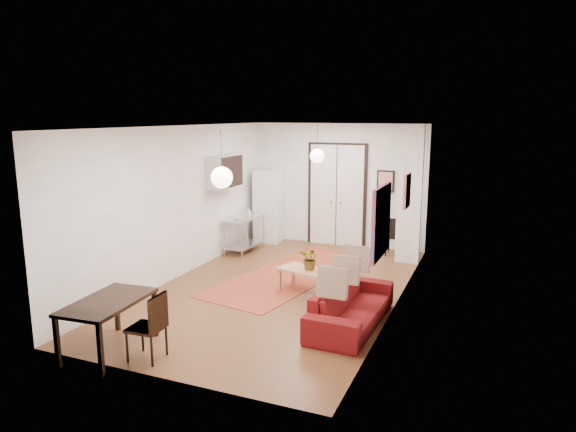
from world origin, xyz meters
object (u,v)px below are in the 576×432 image
at_px(kitchen_counter, 244,230).
at_px(dining_chair_far, 150,319).
at_px(coffee_table, 305,272).
at_px(dining_chair_near, 150,319).
at_px(sofa, 351,305).
at_px(dining_table, 108,306).
at_px(black_side_chair, 396,232).
at_px(fridge, 269,206).

relative_size(kitchen_counter, dining_chair_far, 1.24).
height_order(coffee_table, dining_chair_near, dining_chair_near).
bearing_deg(sofa, dining_table, 129.02).
distance_m(dining_table, black_side_chair, 6.79).
bearing_deg(dining_table, kitchen_counter, 97.09).
distance_m(dining_table, dining_chair_near, 0.62).
relative_size(dining_chair_far, black_side_chair, 1.01).
distance_m(fridge, dining_table, 6.33).
height_order(dining_table, dining_chair_near, dining_chair_near).
bearing_deg(coffee_table, fridge, 124.22).
bearing_deg(coffee_table, kitchen_counter, 138.07).
xyz_separation_m(coffee_table, kitchen_counter, (-2.23, 2.01, 0.14)).
relative_size(dining_chair_near, black_side_chair, 1.01).
bearing_deg(fridge, kitchen_counter, -101.72).
height_order(sofa, dining_chair_near, dining_chair_near).
bearing_deg(kitchen_counter, fridge, 88.52).
distance_m(sofa, dining_chair_near, 2.93).
relative_size(sofa, dining_chair_far, 2.35).
bearing_deg(dining_chair_near, dining_table, -86.08).
xyz_separation_m(sofa, kitchen_counter, (-3.38, 3.10, 0.20)).
relative_size(sofa, coffee_table, 1.98).
bearing_deg(coffee_table, dining_table, -116.58).
distance_m(sofa, dining_table, 3.45).
relative_size(dining_table, dining_chair_near, 1.51).
distance_m(coffee_table, dining_table, 3.56).
distance_m(sofa, black_side_chair, 4.19).
bearing_deg(dining_chair_far, dining_table, -86.08).
xyz_separation_m(sofa, dining_chair_near, (-2.14, -1.99, 0.20)).
distance_m(kitchen_counter, black_side_chair, 3.43).
bearing_deg(black_side_chair, dining_table, 67.65).
relative_size(sofa, dining_chair_near, 2.35).
xyz_separation_m(fridge, black_side_chair, (3.15, -0.03, -0.38)).
relative_size(sofa, fridge, 1.17).
bearing_deg(kitchen_counter, dining_chair_far, -72.20).
bearing_deg(dining_table, fridge, 94.86).
bearing_deg(dining_chair_near, dining_chair_far, 0.00).
height_order(kitchen_counter, black_side_chair, black_side_chair).
relative_size(coffee_table, fridge, 0.59).
xyz_separation_m(fridge, dining_chair_near, (1.14, -6.21, -0.38)).
xyz_separation_m(sofa, coffee_table, (-1.15, 1.10, 0.06)).
distance_m(dining_chair_far, black_side_chair, 6.50).
bearing_deg(dining_chair_far, black_side_chair, 157.68).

